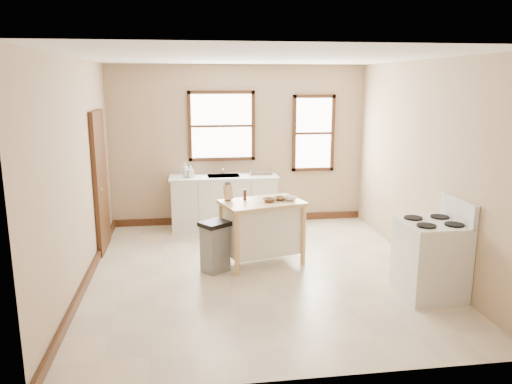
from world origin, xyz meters
TOP-DOWN VIEW (x-y plane):
  - floor at (0.00, 0.00)m, footprint 5.00×5.00m
  - ceiling at (0.00, 0.00)m, footprint 5.00×5.00m
  - wall_back at (0.00, 2.50)m, footprint 4.50×0.04m
  - wall_left at (-2.25, 0.00)m, footprint 0.04×5.00m
  - wall_right at (2.25, 0.00)m, footprint 0.04×5.00m
  - window_main at (-0.30, 2.48)m, footprint 1.17×0.06m
  - window_side at (1.35, 2.48)m, footprint 0.77×0.06m
  - door_left at (-2.21, 1.30)m, footprint 0.06×0.90m
  - baseboard_back at (0.00, 2.47)m, footprint 4.50×0.04m
  - baseboard_left at (-2.22, 0.00)m, footprint 0.04×5.00m
  - sink_counter at (-0.30, 2.20)m, footprint 1.86×0.62m
  - faucet at (-0.30, 2.38)m, footprint 0.03×0.03m
  - soap_bottle_a at (-0.95, 2.15)m, footprint 0.12×0.12m
  - soap_bottle_b at (-0.86, 2.13)m, footprint 0.11×0.11m
  - dish_rack at (0.33, 2.19)m, footprint 0.42×0.32m
  - kitchen_island at (0.09, 0.36)m, footprint 1.24×0.96m
  - knife_block at (-0.37, 0.49)m, footprint 0.12×0.12m
  - pepper_grinder at (-0.14, 0.46)m, footprint 0.06×0.06m
  - bowl_a at (0.18, 0.33)m, footprint 0.24×0.24m
  - bowl_b at (0.35, 0.40)m, footprint 0.25×0.25m
  - bowl_c at (0.49, 0.36)m, footprint 0.20×0.20m
  - trash_bin at (-0.58, 0.12)m, footprint 0.47×0.45m
  - gas_stove at (1.90, -1.00)m, footprint 0.73×0.74m

SIDE VIEW (x-z plane):
  - floor at x=0.00m, z-range 0.00..0.00m
  - baseboard_back at x=0.00m, z-range 0.00..0.12m
  - baseboard_left at x=-2.22m, z-range 0.00..0.12m
  - trash_bin at x=-0.58m, z-range 0.00..0.69m
  - kitchen_island at x=0.09m, z-range 0.00..0.89m
  - sink_counter at x=-0.30m, z-range 0.00..0.92m
  - gas_stove at x=1.90m, z-range 0.00..1.18m
  - bowl_b at x=0.35m, z-range 0.89..0.94m
  - bowl_a at x=0.18m, z-range 0.89..0.94m
  - bowl_c at x=0.49m, z-range 0.89..0.95m
  - pepper_grinder at x=-0.14m, z-range 0.89..1.04m
  - dish_rack at x=0.33m, z-range 0.92..1.02m
  - knife_block at x=-0.37m, z-range 0.89..1.09m
  - soap_bottle_b at x=-0.86m, z-range 0.92..1.12m
  - faucet at x=-0.30m, z-range 0.92..1.14m
  - soap_bottle_a at x=-0.95m, z-range 0.92..1.16m
  - door_left at x=-2.21m, z-range 0.00..2.10m
  - wall_back at x=0.00m, z-range 0.00..2.80m
  - wall_left at x=-2.25m, z-range 0.00..2.80m
  - wall_right at x=2.25m, z-range 0.00..2.80m
  - window_side at x=1.35m, z-range 0.92..2.29m
  - window_main at x=-0.30m, z-range 1.14..2.36m
  - ceiling at x=0.00m, z-range 2.80..2.80m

